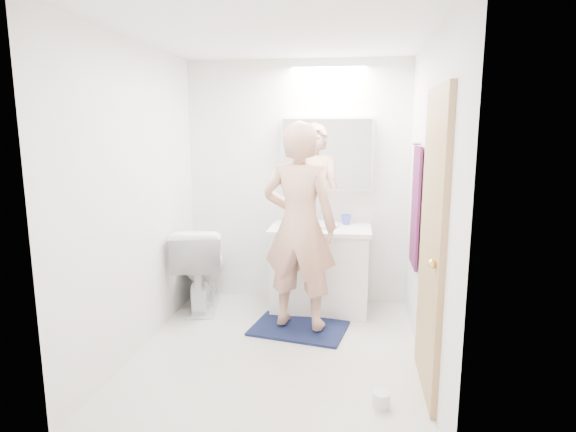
% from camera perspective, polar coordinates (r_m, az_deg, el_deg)
% --- Properties ---
extents(floor, '(2.50, 2.50, 0.00)m').
position_cam_1_polar(floor, '(3.90, -1.29, -16.00)').
color(floor, silver).
rests_on(floor, ground).
extents(ceiling, '(2.50, 2.50, 0.00)m').
position_cam_1_polar(ceiling, '(3.56, -1.46, 21.15)').
color(ceiling, white).
rests_on(ceiling, floor).
extents(wall_back, '(2.50, 0.00, 2.50)m').
position_cam_1_polar(wall_back, '(4.76, 1.09, 3.94)').
color(wall_back, white).
rests_on(wall_back, floor).
extents(wall_front, '(2.50, 0.00, 2.50)m').
position_cam_1_polar(wall_front, '(2.34, -6.39, -2.94)').
color(wall_front, white).
rests_on(wall_front, floor).
extents(wall_left, '(0.00, 2.50, 2.50)m').
position_cam_1_polar(wall_left, '(3.87, -17.66, 1.95)').
color(wall_left, white).
rests_on(wall_left, floor).
extents(wall_right, '(0.00, 2.50, 2.50)m').
position_cam_1_polar(wall_right, '(3.53, 16.54, 1.24)').
color(wall_right, white).
rests_on(wall_right, floor).
extents(vanity_cabinet, '(0.90, 0.55, 0.78)m').
position_cam_1_polar(vanity_cabinet, '(4.63, 3.87, -6.54)').
color(vanity_cabinet, white).
rests_on(vanity_cabinet, floor).
extents(countertop, '(0.95, 0.58, 0.04)m').
position_cam_1_polar(countertop, '(4.52, 3.93, -1.56)').
color(countertop, white).
rests_on(countertop, vanity_cabinet).
extents(sink_basin, '(0.36, 0.36, 0.03)m').
position_cam_1_polar(sink_basin, '(4.55, 3.96, -1.05)').
color(sink_basin, silver).
rests_on(sink_basin, countertop).
extents(faucet, '(0.02, 0.02, 0.16)m').
position_cam_1_polar(faucet, '(4.72, 4.14, 0.17)').
color(faucet, silver).
rests_on(faucet, countertop).
extents(medicine_cabinet, '(0.88, 0.14, 0.70)m').
position_cam_1_polar(medicine_cabinet, '(4.64, 4.70, 7.45)').
color(medicine_cabinet, white).
rests_on(medicine_cabinet, wall_back).
extents(mirror_panel, '(0.84, 0.01, 0.66)m').
position_cam_1_polar(mirror_panel, '(4.56, 4.64, 7.41)').
color(mirror_panel, silver).
rests_on(mirror_panel, medicine_cabinet).
extents(toilet, '(0.60, 0.88, 0.82)m').
position_cam_1_polar(toilet, '(4.73, -10.35, -6.04)').
color(toilet, white).
rests_on(toilet, floor).
extents(bath_rug, '(0.89, 0.69, 0.02)m').
position_cam_1_polar(bath_rug, '(4.29, 1.32, -13.32)').
color(bath_rug, '#14183E').
rests_on(bath_rug, floor).
extents(person, '(0.71, 0.53, 1.76)m').
position_cam_1_polar(person, '(4.01, 1.37, -1.25)').
color(person, tan).
rests_on(person, bath_rug).
extents(door, '(0.04, 0.80, 2.00)m').
position_cam_1_polar(door, '(3.23, 16.89, -3.24)').
color(door, tan).
rests_on(door, wall_right).
extents(door_knob, '(0.06, 0.06, 0.06)m').
position_cam_1_polar(door_knob, '(2.95, 16.94, -5.54)').
color(door_knob, gold).
rests_on(door_knob, door).
extents(towel, '(0.02, 0.42, 1.00)m').
position_cam_1_polar(towel, '(4.08, 15.05, 1.08)').
color(towel, '#14143F').
rests_on(towel, wall_right).
extents(towel_hook, '(0.07, 0.02, 0.02)m').
position_cam_1_polar(towel_hook, '(4.03, 15.22, 8.40)').
color(towel_hook, silver).
rests_on(towel_hook, wall_right).
extents(soap_bottle_a, '(0.11, 0.11, 0.20)m').
position_cam_1_polar(soap_bottle_a, '(4.68, 0.43, 0.38)').
color(soap_bottle_a, '#C7C680').
rests_on(soap_bottle_a, countertop).
extents(soap_bottle_b, '(0.11, 0.11, 0.18)m').
position_cam_1_polar(soap_bottle_b, '(4.70, 1.21, 0.29)').
color(soap_bottle_b, '#5794BB').
rests_on(soap_bottle_b, countertop).
extents(toothbrush_cup, '(0.11, 0.11, 0.09)m').
position_cam_1_polar(toothbrush_cup, '(4.66, 6.98, -0.42)').
color(toothbrush_cup, '#4750D5').
rests_on(toothbrush_cup, countertop).
extents(toilet_paper_roll, '(0.11, 0.11, 0.10)m').
position_cam_1_polar(toilet_paper_roll, '(3.27, 11.11, -20.83)').
color(toilet_paper_roll, silver).
rests_on(toilet_paper_roll, floor).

